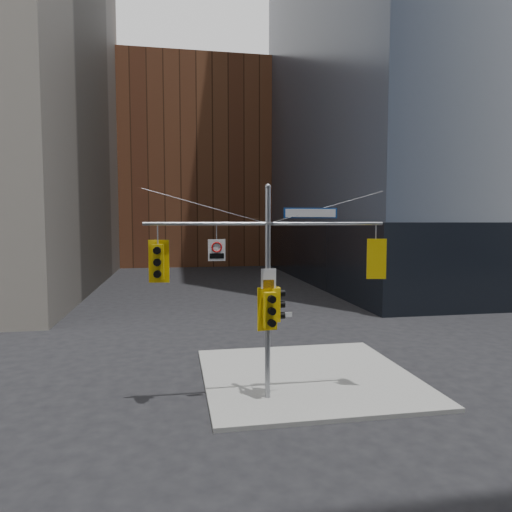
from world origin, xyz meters
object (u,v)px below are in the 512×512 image
object	(u,v)px
signal_assembly	(268,272)
traffic_light_east_arm	(375,258)
traffic_light_pole_front	(269,310)
street_sign_blade	(310,213)
regulatory_sign_arm	(217,249)
traffic_light_west_arm	(158,262)
traffic_light_pole_side	(277,304)

from	to	relation	value
signal_assembly	traffic_light_east_arm	size ratio (longest dim) A/B	5.84
traffic_light_east_arm	traffic_light_pole_front	xyz separation A→B (m)	(-3.78, -0.27, -1.61)
street_sign_blade	regulatory_sign_arm	size ratio (longest dim) A/B	2.57
traffic_light_east_arm	regulatory_sign_arm	world-z (taller)	regulatory_sign_arm
traffic_light_west_arm	regulatory_sign_arm	world-z (taller)	regulatory_sign_arm
regulatory_sign_arm	street_sign_blade	bearing A→B (deg)	-2.22
traffic_light_pole_side	traffic_light_pole_front	xyz separation A→B (m)	(-0.33, -0.27, -0.12)
traffic_light_pole_front	street_sign_blade	bearing A→B (deg)	2.01
traffic_light_east_arm	traffic_light_pole_front	bearing A→B (deg)	17.44
traffic_light_west_arm	traffic_light_east_arm	world-z (taller)	same
traffic_light_east_arm	traffic_light_pole_front	size ratio (longest dim) A/B	0.95
signal_assembly	traffic_light_pole_front	bearing A→B (deg)	-90.22
traffic_light_west_arm	signal_assembly	bearing A→B (deg)	5.40
traffic_light_east_arm	street_sign_blade	bearing A→B (deg)	13.34
signal_assembly	regulatory_sign_arm	xyz separation A→B (m)	(-1.69, -0.02, 0.76)
traffic_light_east_arm	signal_assembly	bearing A→B (deg)	13.41
traffic_light_west_arm	traffic_light_east_arm	size ratio (longest dim) A/B	1.00
signal_assembly	traffic_light_pole_side	world-z (taller)	signal_assembly
signal_assembly	traffic_light_pole_side	bearing A→B (deg)	0.53
traffic_light_west_arm	traffic_light_pole_front	xyz separation A→B (m)	(3.54, -0.28, -1.61)
traffic_light_pole_front	traffic_light_west_arm	bearing A→B (deg)	166.94
traffic_light_east_arm	street_sign_blade	xyz separation A→B (m)	(-2.34, 0.00, 1.55)
regulatory_sign_arm	traffic_light_east_arm	bearing A→B (deg)	-2.43
signal_assembly	traffic_light_west_arm	size ratio (longest dim) A/B	5.84
traffic_light_west_arm	traffic_light_pole_side	distance (m)	4.14
traffic_light_pole_front	regulatory_sign_arm	xyz separation A→B (m)	(-1.69, 0.25, 1.98)
regulatory_sign_arm	traffic_light_pole_front	bearing A→B (deg)	-10.95
street_sign_blade	regulatory_sign_arm	xyz separation A→B (m)	(-3.13, -0.02, -1.18)
signal_assembly	street_sign_blade	size ratio (longest dim) A/B	4.43
traffic_light_west_arm	traffic_light_pole_front	size ratio (longest dim) A/B	0.95
traffic_light_east_arm	street_sign_blade	world-z (taller)	street_sign_blade
traffic_light_pole_side	street_sign_blade	world-z (taller)	street_sign_blade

